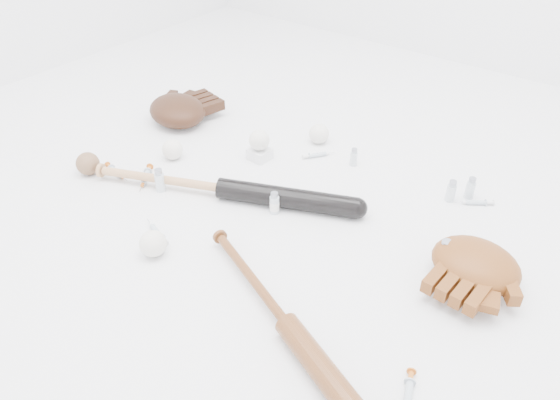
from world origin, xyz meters
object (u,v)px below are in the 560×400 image
Objects in this scene: pedestal at (260,154)px; bat_dark at (222,188)px; bat_wood at (288,325)px; glove_dark at (177,110)px.

bat_dark is at bearing -78.40° from pedestal.
bat_dark reaches higher than bat_wood.
glove_dark is 4.22× the size of pedestal.
bat_wood is at bearing -55.81° from bat_dark.
bat_wood is (0.49, -0.32, -0.00)m from bat_dark.
glove_dark reaches higher than pedestal.
pedestal is at bearing 78.46° from bat_dark.
pedestal is (-0.55, 0.57, -0.01)m from bat_wood.
glove_dark is (-0.47, 0.27, 0.02)m from bat_dark.
glove_dark is at bearing 177.62° from pedestal.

